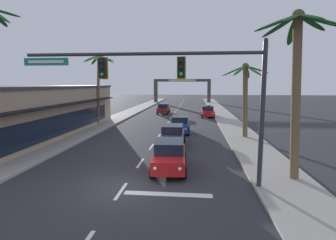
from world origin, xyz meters
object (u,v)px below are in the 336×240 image
at_px(storefront_strip_left, 28,111).
at_px(palm_left_second, 99,73).
at_px(town_gateway_arch, 182,87).
at_px(palm_right_second, 245,88).
at_px(sedan_oncoming_far, 164,109).
at_px(traffic_signal_mast, 182,81).
at_px(sedan_third_in_queue, 173,135).
at_px(sedan_parked_nearest_kerb, 207,111).
at_px(sedan_fifth_in_queue, 180,124).
at_px(palm_right_nearest, 297,66).
at_px(sedan_lead_at_stop_bar, 169,155).

bearing_deg(storefront_strip_left, palm_left_second, 60.87).
bearing_deg(town_gateway_arch, palm_right_second, -80.28).
bearing_deg(sedan_oncoming_far, traffic_signal_mast, -81.69).
xyz_separation_m(sedan_third_in_queue, sedan_parked_nearest_kerb, (3.65, 19.17, 0.00)).
bearing_deg(palm_left_second, palm_right_second, -21.56).
distance_m(sedan_third_in_queue, town_gateway_arch, 49.77).
bearing_deg(palm_left_second, sedan_fifth_in_queue, -23.03).
bearing_deg(palm_left_second, palm_right_nearest, -46.56).
distance_m(palm_left_second, storefront_strip_left, 9.44).
xyz_separation_m(sedan_oncoming_far, sedan_parked_nearest_kerb, (7.09, -3.91, 0.00)).
relative_size(sedan_fifth_in_queue, palm_left_second, 0.53).
bearing_deg(town_gateway_arch, sedan_fifth_in_queue, -87.52).
bearing_deg(sedan_lead_at_stop_bar, storefront_strip_left, 149.10).
bearing_deg(storefront_strip_left, traffic_signal_mast, -36.05).
relative_size(sedan_lead_at_stop_bar, sedan_parked_nearest_kerb, 1.01).
relative_size(sedan_third_in_queue, sedan_parked_nearest_kerb, 1.00).
relative_size(sedan_oncoming_far, town_gateway_arch, 0.30).
height_order(traffic_signal_mast, sedan_oncoming_far, traffic_signal_mast).
bearing_deg(sedan_oncoming_far, palm_right_second, -63.36).
bearing_deg(sedan_lead_at_stop_bar, sedan_fifth_in_queue, 90.23).
height_order(sedan_parked_nearest_kerb, palm_right_second, palm_right_second).
bearing_deg(sedan_parked_nearest_kerb, town_gateway_arch, 99.83).
xyz_separation_m(sedan_lead_at_stop_bar, storefront_strip_left, (-14.11, 8.45, 1.52)).
distance_m(sedan_lead_at_stop_bar, sedan_fifth_in_queue, 11.76).
relative_size(palm_left_second, town_gateway_arch, 0.57).
xyz_separation_m(sedan_lead_at_stop_bar, sedan_oncoming_far, (-3.75, 28.96, 0.00)).
distance_m(sedan_parked_nearest_kerb, palm_left_second, 16.96).
relative_size(sedan_fifth_in_queue, palm_right_nearest, 0.53).
bearing_deg(town_gateway_arch, storefront_strip_left, -104.49).
height_order(sedan_fifth_in_queue, town_gateway_arch, town_gateway_arch).
bearing_deg(sedan_lead_at_stop_bar, sedan_third_in_queue, 93.02).
relative_size(sedan_parked_nearest_kerb, palm_right_nearest, 0.53).
height_order(sedan_third_in_queue, sedan_parked_nearest_kerb, same).
height_order(palm_right_second, storefront_strip_left, palm_right_second).
bearing_deg(palm_left_second, sedan_lead_at_stop_bar, -58.13).
bearing_deg(palm_right_second, town_gateway_arch, 99.72).
height_order(sedan_third_in_queue, sedan_fifth_in_queue, same).
bearing_deg(sedan_fifth_in_queue, town_gateway_arch, 92.48).
height_order(sedan_fifth_in_queue, sedan_oncoming_far, same).
xyz_separation_m(palm_left_second, town_gateway_arch, (7.98, 39.56, -2.19)).
distance_m(palm_left_second, palm_right_nearest, 23.60).
xyz_separation_m(sedan_third_in_queue, palm_right_nearest, (6.62, -7.06, 4.93)).
distance_m(sedan_third_in_queue, sedan_fifth_in_queue, 5.89).
xyz_separation_m(traffic_signal_mast, sedan_fifth_in_queue, (-0.88, 14.19, -4.20)).
xyz_separation_m(sedan_third_in_queue, palm_right_second, (6.22, 3.82, 3.67)).
distance_m(traffic_signal_mast, sedan_oncoming_far, 32.00).
height_order(storefront_strip_left, town_gateway_arch, town_gateway_arch).
xyz_separation_m(sedan_lead_at_stop_bar, town_gateway_arch, (-1.94, 55.52, 3.22)).
height_order(sedan_oncoming_far, storefront_strip_left, storefront_strip_left).
relative_size(palm_left_second, palm_right_second, 1.25).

